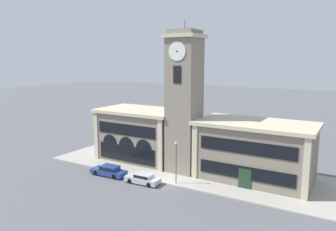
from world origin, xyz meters
name	(u,v)px	position (x,y,z in m)	size (l,w,h in m)	color
ground_plane	(163,184)	(0.00, 0.00, 0.00)	(300.00, 300.00, 0.00)	#56565B
sidewalk_kerb	(187,169)	(0.00, 6.44, 0.07)	(40.40, 12.87, 0.15)	#A39E93
clock_tower	(184,103)	(0.00, 5.39, 9.56)	(4.59, 4.59, 20.19)	gray
town_hall_left_wing	(141,134)	(-8.38, 7.13, 3.93)	(12.96, 8.12, 7.80)	gray
town_hall_right_wing	(255,151)	(9.22, 7.14, 3.80)	(14.65, 8.12, 7.54)	gray
parked_car_near	(109,170)	(-7.67, -1.22, 0.73)	(4.97, 2.04, 1.39)	navy
parked_car_mid	(143,178)	(-2.18, -1.22, 0.68)	(4.53, 1.91, 1.29)	#B2B7C1
street_lamp	(176,156)	(1.46, 0.66, 3.65)	(0.36, 0.36, 5.27)	#4C4C51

